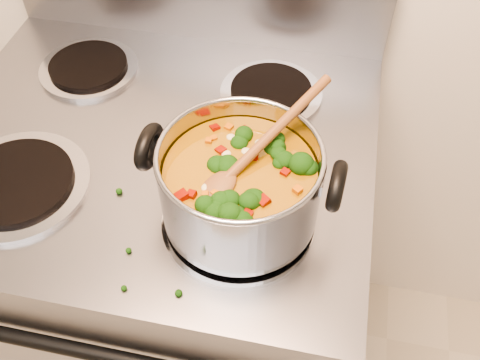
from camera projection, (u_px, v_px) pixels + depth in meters
name	position (u px, v px, depth m)	size (l,w,h in m)	color
electric_range	(178.00, 269.00, 1.29)	(0.77, 0.70, 1.08)	gray
stockpot	(240.00, 185.00, 0.77)	(0.29, 0.23, 0.14)	#9999A0
wooden_spoon	(247.00, 158.00, 0.74)	(0.17, 0.24, 0.08)	brown
cooktop_crumbs	(234.00, 228.00, 0.81)	(0.27, 0.39, 0.01)	black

